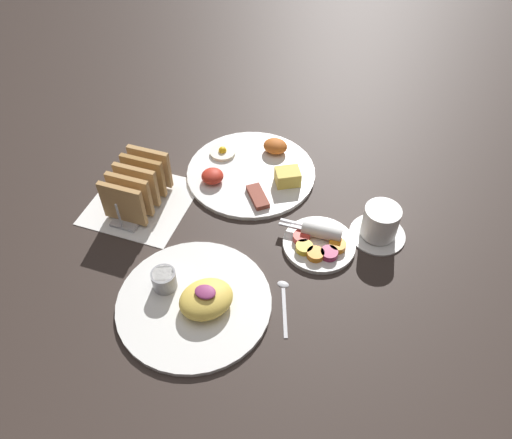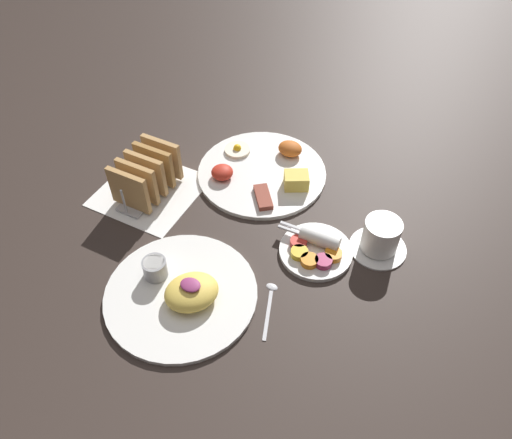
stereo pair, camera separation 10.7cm
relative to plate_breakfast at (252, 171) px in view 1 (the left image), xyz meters
The scene contains 8 objects.
ground_plane 0.19m from the plate_breakfast, 90.74° to the right, with size 3.00×3.00×0.00m, color #332823.
napkin_flat 0.27m from the plate_breakfast, 140.01° to the right, with size 0.22×0.22×0.00m.
plate_breakfast is the anchor object (origin of this frame).
plate_condiments 0.27m from the plate_breakfast, 39.34° to the right, with size 0.17×0.15×0.04m.
plate_foreground 0.39m from the plate_breakfast, 87.17° to the right, with size 0.30×0.30×0.06m.
toast_rack 0.28m from the plate_breakfast, 140.01° to the right, with size 0.10×0.18×0.10m.
coffee_cup 0.34m from the plate_breakfast, 17.30° to the right, with size 0.12×0.12×0.08m.
teaspoon 0.37m from the plate_breakfast, 61.29° to the right, with size 0.05×0.12×0.01m.
Camera 1 is at (0.30, -0.67, 0.81)m, focal length 35.00 mm.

